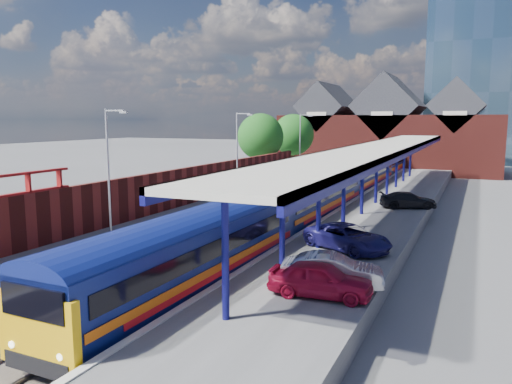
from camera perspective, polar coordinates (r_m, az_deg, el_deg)
ground at (r=47.84m, az=9.16°, el=-0.73°), size 240.00×240.00×0.00m
ballast_bed at (r=38.41m, az=5.24°, el=-2.83°), size 6.00×76.00×0.06m
rails at (r=38.39m, az=5.25°, el=-2.70°), size 4.51×76.00×0.14m
left_platform at (r=40.41m, az=-2.14°, el=-1.57°), size 5.00×76.00×1.00m
right_platform at (r=36.85m, az=14.12°, el=-2.78°), size 6.00×76.00×1.00m
coping_left at (r=39.35m, az=0.92°, el=-1.06°), size 0.30×76.00×0.05m
coping_right at (r=37.34m, az=9.84°, el=-1.69°), size 0.30×76.00×0.05m
yellow_line at (r=39.59m, az=0.13°, el=-1.03°), size 0.14×76.00×0.01m
train at (r=43.70m, az=9.87°, el=1.21°), size 3.05×65.94×3.45m
canopy at (r=38.26m, az=14.13°, el=4.80°), size 4.50×52.00×4.48m
lamp_post_b at (r=28.64m, az=-16.35°, el=3.10°), size 1.48×0.18×7.00m
lamp_post_c at (r=42.06m, az=-2.01°, el=4.98°), size 1.48×0.18×7.00m
lamp_post_d at (r=56.83m, az=5.18°, el=5.82°), size 1.48×0.18×7.00m
platform_sign at (r=43.49m, az=0.78°, el=2.05°), size 0.55×0.08×2.50m
brick_wall at (r=35.91m, az=-10.48°, el=0.21°), size 0.35×50.00×3.86m
station_building at (r=74.68m, az=14.93°, el=6.51°), size 30.00×12.12×13.78m
glass_tower at (r=96.53m, az=23.60°, el=15.24°), size 14.20×14.20×40.30m
tree_near at (r=56.32m, az=0.62°, el=6.20°), size 5.20×5.20×8.10m
tree_far at (r=63.38m, az=4.38°, el=6.41°), size 5.20×5.20×8.10m
parked_car_red at (r=18.60m, az=7.38°, el=-9.85°), size 3.90×1.78×1.30m
parked_car_silver at (r=19.68m, az=8.71°, el=-8.88°), size 4.11×2.21×1.29m
parked_car_dark at (r=38.06m, az=16.98°, el=-0.88°), size 4.37×3.01×1.17m
parked_car_blue at (r=25.21m, az=10.42°, el=-5.10°), size 5.07×4.02×1.28m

